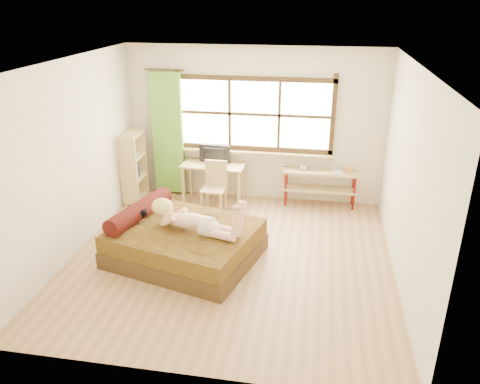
% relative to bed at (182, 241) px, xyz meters
% --- Properties ---
extents(floor, '(4.50, 4.50, 0.00)m').
position_rel_bed_xyz_m(floor, '(0.68, 0.09, -0.26)').
color(floor, '#9E754C').
rests_on(floor, ground).
extents(ceiling, '(4.50, 4.50, 0.00)m').
position_rel_bed_xyz_m(ceiling, '(0.68, 0.09, 2.44)').
color(ceiling, white).
rests_on(ceiling, wall_back).
extents(wall_back, '(4.50, 0.00, 4.50)m').
position_rel_bed_xyz_m(wall_back, '(0.68, 2.34, 1.09)').
color(wall_back, silver).
rests_on(wall_back, floor).
extents(wall_front, '(4.50, 0.00, 4.50)m').
position_rel_bed_xyz_m(wall_front, '(0.68, -2.16, 1.09)').
color(wall_front, silver).
rests_on(wall_front, floor).
extents(wall_left, '(0.00, 4.50, 4.50)m').
position_rel_bed_xyz_m(wall_left, '(-1.57, 0.09, 1.09)').
color(wall_left, silver).
rests_on(wall_left, floor).
extents(wall_right, '(0.00, 4.50, 4.50)m').
position_rel_bed_xyz_m(wall_right, '(2.93, 0.09, 1.09)').
color(wall_right, silver).
rests_on(wall_right, floor).
extents(window, '(2.80, 0.16, 1.46)m').
position_rel_bed_xyz_m(window, '(0.68, 2.31, 1.25)').
color(window, '#FFEDBF').
rests_on(window, wall_back).
extents(curtain, '(0.55, 0.10, 2.20)m').
position_rel_bed_xyz_m(curtain, '(-0.87, 2.22, 0.89)').
color(curtain, '#559929').
rests_on(curtain, wall_back).
extents(bed, '(2.25, 1.98, 0.73)m').
position_rel_bed_xyz_m(bed, '(0.00, 0.00, 0.00)').
color(bed, '#372610').
rests_on(bed, floor).
extents(woman, '(1.39, 0.72, 0.57)m').
position_rel_bed_xyz_m(woman, '(0.20, -0.06, 0.51)').
color(woman, beige).
rests_on(woman, bed).
extents(kitten, '(0.31, 0.19, 0.23)m').
position_rel_bed_xyz_m(kitten, '(-0.67, 0.09, 0.33)').
color(kitten, black).
rests_on(kitten, bed).
extents(desk, '(1.13, 0.57, 0.69)m').
position_rel_bed_xyz_m(desk, '(-0.00, 2.04, 0.34)').
color(desk, tan).
rests_on(desk, floor).
extents(monitor, '(0.56, 0.10, 0.32)m').
position_rel_bed_xyz_m(monitor, '(-0.00, 2.09, 0.59)').
color(monitor, black).
rests_on(monitor, desk).
extents(chair, '(0.41, 0.41, 0.87)m').
position_rel_bed_xyz_m(chair, '(0.10, 1.67, 0.22)').
color(chair, tan).
rests_on(chair, floor).
extents(pipe_shelf, '(1.28, 0.33, 0.73)m').
position_rel_bed_xyz_m(pipe_shelf, '(1.89, 2.16, 0.21)').
color(pipe_shelf, tan).
rests_on(pipe_shelf, floor).
extents(cup, '(0.11, 0.11, 0.09)m').
position_rel_bed_xyz_m(cup, '(1.58, 2.16, 0.43)').
color(cup, gray).
rests_on(cup, pipe_shelf).
extents(book, '(0.16, 0.22, 0.02)m').
position_rel_bed_xyz_m(book, '(2.08, 2.16, 0.39)').
color(book, gray).
rests_on(book, pipe_shelf).
extents(bookshelf, '(0.33, 0.56, 1.26)m').
position_rel_bed_xyz_m(bookshelf, '(-1.40, 1.80, 0.38)').
color(bookshelf, tan).
rests_on(bookshelf, floor).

